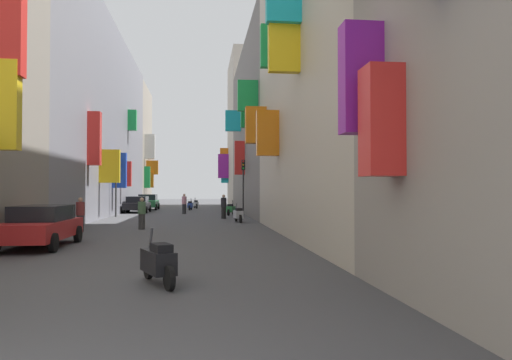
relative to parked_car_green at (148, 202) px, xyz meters
The scene contains 19 objects.
ground_plane 14.61m from the parked_car_green, 75.31° to the right, with size 140.00×140.00×0.00m, color #424244.
building_left_mid_b 12.62m from the parked_car_green, 113.44° to the right, with size 7.29×32.15×14.64m.
building_left_mid_c 13.44m from the parked_car_green, 111.23° to the left, with size 7.38×9.72×14.39m.
building_right_mid_b 15.35m from the parked_car_green, 33.53° to the right, with size 7.36×23.61×14.03m.
building_right_mid_c 17.44m from the parked_car_green, 40.53° to the left, with size 7.35×11.82×18.06m.
parked_car_green is the anchor object (origin of this frame).
parked_car_red 30.55m from the parked_car_green, 90.22° to the right, with size 1.89×4.37×1.40m.
parked_car_black 5.90m from the parked_car_green, 92.29° to the right, with size 2.02×4.41×1.38m.
scooter_silver 20.42m from the parked_car_green, 68.56° to the right, with size 0.57×1.80×1.13m.
scooter_green 13.36m from the parked_car_green, 55.77° to the right, with size 0.79×1.90×1.13m.
scooter_blue 4.44m from the parked_car_green, 19.06° to the right, with size 0.55×1.81×1.13m.
scooter_white 5.50m from the parked_car_green, 32.24° to the left, with size 0.62×1.81×1.13m.
scooter_black 37.69m from the parked_car_green, 83.28° to the right, with size 0.84×1.79×1.13m.
pedestrian_crossing 24.96m from the parked_car_green, 90.52° to the right, with size 0.53×0.53×1.59m.
pedestrian_near_left 9.55m from the parked_car_green, 66.12° to the right, with size 0.54×0.54×1.63m.
pedestrian_near_right 16.86m from the parked_car_green, 66.40° to the right, with size 0.43×0.43×1.63m.
pedestrian_mid_street 23.80m from the parked_car_green, 84.30° to the right, with size 0.53×0.53×1.56m.
traffic_light_near_corner 12.66m from the parked_car_green, 94.01° to the right, with size 0.26×0.34×4.30m.
traffic_light_far_corner 15.37m from the parked_car_green, 56.92° to the right, with size 0.26×0.34×4.15m.
Camera 1 is at (1.59, -3.05, 1.92)m, focal length 32.94 mm.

